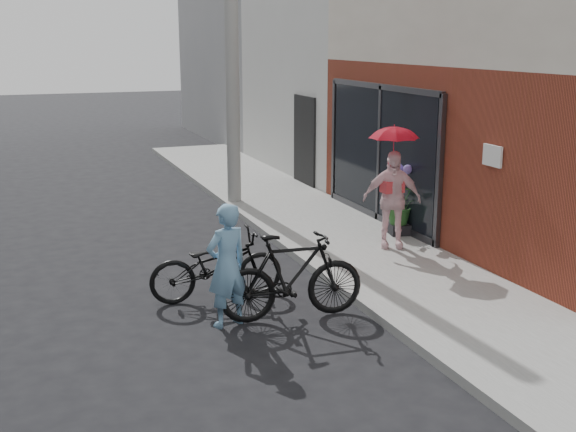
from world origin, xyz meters
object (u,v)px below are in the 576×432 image
planter (399,229)px  kimono_woman (392,199)px  utility_pole (232,34)px  bike_right (292,276)px  bike_left (216,266)px  officer (227,265)px

planter → kimono_woman: bearing=-129.9°
planter → utility_pole: bearing=118.0°
bike_right → planter: (3.05, 2.66, -0.34)m
bike_left → kimono_woman: bearing=-68.8°
bike_left → planter: (3.74, 1.66, -0.26)m
officer → utility_pole: bearing=-125.7°
officer → bike_left: officer is taller
bike_right → planter: bike_right is taller
kimono_woman → planter: size_ratio=4.56×
officer → bike_right: bearing=156.7°
kimono_woman → utility_pole: bearing=130.6°
utility_pole → bike_left: size_ratio=3.89×
utility_pole → planter: utility_pole is taller
bike_right → kimono_woman: bearing=-46.3°
bike_right → kimono_woman: (2.52, 2.03, 0.36)m
utility_pole → kimono_woman: bearing=-71.8°
officer → bike_left: (0.12, 0.93, -0.30)m
bike_left → kimono_woman: 3.41m
officer → bike_left: size_ratio=0.85×
utility_pole → bike_left: (-1.84, -5.23, -3.03)m
officer → kimono_woman: size_ratio=0.97×
bike_left → planter: size_ratio=5.18×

